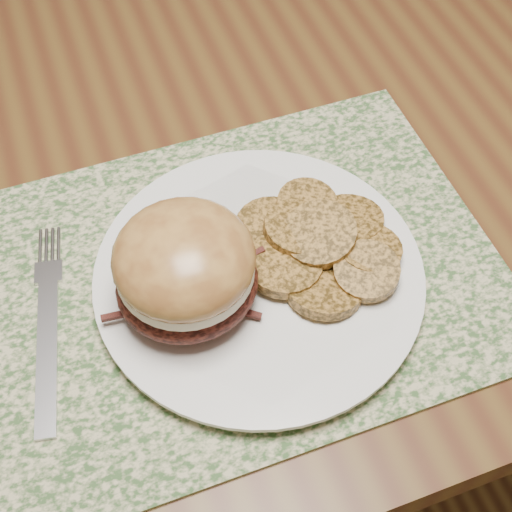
{
  "coord_description": "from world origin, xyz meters",
  "views": [
    {
      "loc": [
        -0.34,
        -0.55,
        1.26
      ],
      "look_at": [
        -0.22,
        -0.24,
        0.79
      ],
      "focal_mm": 50.0,
      "sensor_mm": 36.0,
      "label": 1
    }
  ],
  "objects": [
    {
      "name": "ground",
      "position": [
        0.0,
        0.0,
        0.0
      ],
      "size": [
        3.5,
        3.5,
        0.0
      ],
      "primitive_type": "plane",
      "color": "#51301B",
      "rests_on": "ground"
    },
    {
      "name": "dinner_plate",
      "position": [
        -0.22,
        -0.24,
        0.76
      ],
      "size": [
        0.26,
        0.26,
        0.02
      ],
      "primitive_type": "cylinder",
      "color": "white",
      "rests_on": "placemat"
    },
    {
      "name": "dining_table",
      "position": [
        0.0,
        0.0,
        0.67
      ],
      "size": [
        1.5,
        0.9,
        0.75
      ],
      "color": "brown",
      "rests_on": "ground"
    },
    {
      "name": "pork_sandwich",
      "position": [
        -0.28,
        -0.25,
        0.81
      ],
      "size": [
        0.12,
        0.12,
        0.09
      ],
      "rotation": [
        0.0,
        0.0,
        0.06
      ],
      "color": "black",
      "rests_on": "dinner_plate"
    },
    {
      "name": "fork",
      "position": [
        -0.4,
        -0.22,
        0.76
      ],
      "size": [
        0.06,
        0.2,
        0.0
      ],
      "rotation": [
        0.0,
        0.0,
        -0.2
      ],
      "color": "silver",
      "rests_on": "placemat"
    },
    {
      "name": "roasted_potatoes",
      "position": [
        -0.17,
        -0.24,
        0.78
      ],
      "size": [
        0.15,
        0.16,
        0.04
      ],
      "color": "#A06F2F",
      "rests_on": "dinner_plate"
    },
    {
      "name": "placemat",
      "position": [
        -0.24,
        -0.23,
        0.75
      ],
      "size": [
        0.45,
        0.33,
        0.0
      ],
      "primitive_type": "cube",
      "color": "#3A5B2E",
      "rests_on": "dining_table"
    }
  ]
}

